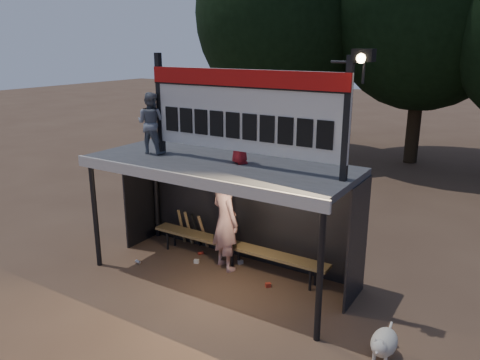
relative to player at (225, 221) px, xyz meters
The scene contains 11 objects.
ground 1.08m from the player, 70.64° to the right, with size 80.00×80.00×0.00m, color #4E3627.
player is the anchor object (origin of this frame).
child_a 2.40m from the player, 159.32° to the right, with size 0.57×0.45×1.18m, color slate.
child_b 1.86m from the player, 29.28° to the right, with size 0.43×0.28×0.89m, color #A6191E.
dugout_shelter 0.87m from the player, 46.15° to the right, with size 5.10×2.08×2.32m.
scoreboard_assembly 2.46m from the player, 29.59° to the right, with size 4.10×0.27×1.99m.
bench 0.61m from the player, 50.80° to the left, with size 4.00×0.35×0.48m.
tree_left 11.30m from the player, 111.90° to the left, with size 6.46×6.46×9.27m.
dog 3.80m from the player, 19.32° to the right, with size 0.36×0.81×0.49m.
bats 1.38m from the player, 159.67° to the left, with size 0.68×0.35×0.84m.
litter 1.03m from the player, 155.50° to the right, with size 2.89×1.21×0.08m.
Camera 1 is at (4.69, -6.80, 4.37)m, focal length 35.00 mm.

